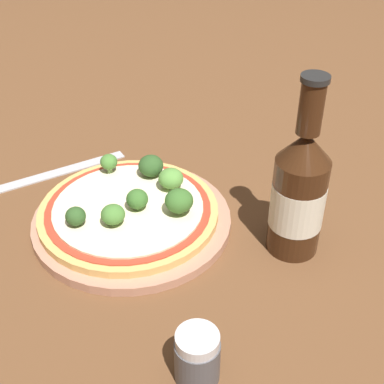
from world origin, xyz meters
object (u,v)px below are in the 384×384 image
Objects in this scene: beer_bottle at (299,192)px; pepper_shaker at (197,357)px; pizza at (128,211)px; fork at (61,171)px.

pepper_shaker is (0.07, -0.20, -0.05)m from beer_bottle.
pizza reaches higher than fork.
beer_bottle reaches higher than pizza.
pizza is at bearing -142.21° from beer_bottle.
pizza is 0.16m from fork.
beer_bottle is 0.36m from fork.
pizza is 3.94× the size of pepper_shaker.
pepper_shaker is at bearing -19.07° from pizza.
fork is (-0.39, 0.07, -0.03)m from pepper_shaker.
beer_bottle is 1.13× the size of fork.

